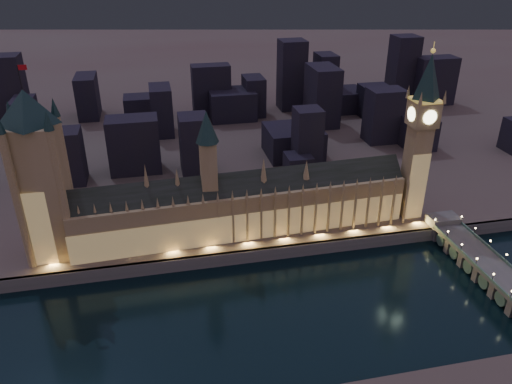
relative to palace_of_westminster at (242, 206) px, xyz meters
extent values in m
plane|color=black|center=(1.86, -61.75, -26.37)|extent=(2000.00, 2000.00, 0.00)
cube|color=#4C3632|center=(1.86, 458.25, -22.37)|extent=(2000.00, 960.00, 8.00)
cube|color=#48544A|center=(1.86, -20.75, -22.37)|extent=(2000.00, 2.50, 8.00)
cube|color=olive|center=(0.91, 0.25, -4.37)|extent=(200.74, 29.85, 28.00)
cube|color=tan|center=(0.91, -10.00, -9.37)|extent=(200.00, 0.50, 18.00)
cube|color=black|center=(0.91, 0.25, 12.63)|extent=(200.56, 26.12, 16.26)
cube|color=olive|center=(-19.09, 0.25, 25.63)|extent=(9.00, 9.00, 32.00)
cone|color=#183331|center=(-19.09, 0.25, 50.63)|extent=(13.00, 13.00, 18.00)
cube|color=olive|center=(-99.09, -10.35, -4.37)|extent=(1.20, 1.20, 28.00)
cone|color=olive|center=(-99.09, -9.75, 12.63)|extent=(2.00, 2.00, 6.00)
cube|color=olive|center=(-90.76, -10.35, -4.37)|extent=(1.20, 1.20, 28.00)
cone|color=olive|center=(-90.76, -9.75, 12.63)|extent=(2.00, 2.00, 6.00)
cube|color=olive|center=(-82.42, -10.35, -4.37)|extent=(1.20, 1.20, 28.00)
cone|color=olive|center=(-82.42, -9.75, 12.63)|extent=(2.00, 2.00, 6.00)
cube|color=olive|center=(-74.09, -10.35, -4.37)|extent=(1.20, 1.20, 28.00)
cone|color=olive|center=(-74.09, -9.75, 12.63)|extent=(2.00, 2.00, 6.00)
cube|color=olive|center=(-65.76, -10.35, -4.37)|extent=(1.20, 1.20, 28.00)
cone|color=olive|center=(-65.76, -9.75, 12.63)|extent=(2.00, 2.00, 6.00)
cube|color=olive|center=(-57.42, -10.35, -4.37)|extent=(1.20, 1.20, 28.00)
cone|color=olive|center=(-57.42, -9.75, 12.63)|extent=(2.00, 2.00, 6.00)
cube|color=olive|center=(-49.09, -10.35, -4.37)|extent=(1.20, 1.20, 28.00)
cone|color=olive|center=(-49.09, -9.75, 12.63)|extent=(2.00, 2.00, 6.00)
cube|color=olive|center=(-40.76, -10.35, -4.37)|extent=(1.20, 1.20, 28.00)
cone|color=olive|center=(-40.76, -9.75, 12.63)|extent=(2.00, 2.00, 6.00)
cube|color=olive|center=(-32.42, -10.35, -4.37)|extent=(1.20, 1.20, 28.00)
cone|color=olive|center=(-32.42, -9.75, 12.63)|extent=(2.00, 2.00, 6.00)
cube|color=olive|center=(-24.09, -10.35, -4.37)|extent=(1.20, 1.20, 28.00)
cone|color=olive|center=(-24.09, -9.75, 12.63)|extent=(2.00, 2.00, 6.00)
cube|color=olive|center=(-15.76, -10.35, -4.37)|extent=(1.20, 1.20, 28.00)
cone|color=olive|center=(-15.76, -9.75, 12.63)|extent=(2.00, 2.00, 6.00)
cube|color=olive|center=(-7.42, -10.35, -4.37)|extent=(1.20, 1.20, 28.00)
cone|color=olive|center=(-7.42, -9.75, 12.63)|extent=(2.00, 2.00, 6.00)
cube|color=olive|center=(0.91, -10.35, -4.37)|extent=(1.20, 1.20, 28.00)
cone|color=olive|center=(0.91, -9.75, 12.63)|extent=(2.00, 2.00, 6.00)
cube|color=olive|center=(9.24, -10.35, -4.37)|extent=(1.20, 1.20, 28.00)
cone|color=olive|center=(9.24, -9.75, 12.63)|extent=(2.00, 2.00, 6.00)
cube|color=olive|center=(17.58, -10.35, -4.37)|extent=(1.20, 1.20, 28.00)
cone|color=olive|center=(17.58, -9.75, 12.63)|extent=(2.00, 2.00, 6.00)
cube|color=olive|center=(25.91, -10.35, -4.37)|extent=(1.20, 1.20, 28.00)
cone|color=olive|center=(25.91, -9.75, 12.63)|extent=(2.00, 2.00, 6.00)
cube|color=olive|center=(34.24, -10.35, -4.37)|extent=(1.20, 1.20, 28.00)
cone|color=olive|center=(34.24, -9.75, 12.63)|extent=(2.00, 2.00, 6.00)
cube|color=olive|center=(42.58, -10.35, -4.37)|extent=(1.20, 1.20, 28.00)
cone|color=olive|center=(42.58, -9.75, 12.63)|extent=(2.00, 2.00, 6.00)
cube|color=olive|center=(50.91, -10.35, -4.37)|extent=(1.20, 1.20, 28.00)
cone|color=olive|center=(50.91, -9.75, 12.63)|extent=(2.00, 2.00, 6.00)
cube|color=olive|center=(59.24, -10.35, -4.37)|extent=(1.20, 1.20, 28.00)
cone|color=olive|center=(59.24, -9.75, 12.63)|extent=(2.00, 2.00, 6.00)
cube|color=olive|center=(67.58, -10.35, -4.37)|extent=(1.20, 1.20, 28.00)
cone|color=olive|center=(67.58, -9.75, 12.63)|extent=(2.00, 2.00, 6.00)
cube|color=olive|center=(75.91, -10.35, -4.37)|extent=(1.20, 1.20, 28.00)
cone|color=olive|center=(75.91, -9.75, 12.63)|extent=(2.00, 2.00, 6.00)
cube|color=olive|center=(84.24, -10.35, -4.37)|extent=(1.20, 1.20, 28.00)
cone|color=olive|center=(84.24, -9.75, 12.63)|extent=(2.00, 2.00, 6.00)
cube|color=olive|center=(92.58, -10.35, -4.37)|extent=(1.20, 1.20, 28.00)
cone|color=olive|center=(92.58, -9.75, 12.63)|extent=(2.00, 2.00, 6.00)
cube|color=olive|center=(100.91, -10.35, -4.37)|extent=(1.20, 1.20, 28.00)
cone|color=olive|center=(100.91, -9.75, 12.63)|extent=(2.00, 2.00, 6.00)
cone|color=olive|center=(-54.09, 0.25, 22.63)|extent=(4.40, 4.40, 18.00)
cone|color=olive|center=(-37.09, 0.25, 20.63)|extent=(4.40, 4.40, 14.00)
cone|color=olive|center=(12.91, 0.25, 21.63)|extent=(4.40, 4.40, 16.00)
cone|color=olive|center=(38.91, 0.25, 19.63)|extent=(4.40, 4.40, 12.00)
cube|color=olive|center=(-108.14, 0.25, 19.99)|extent=(24.72, 24.72, 76.72)
cube|color=tan|center=(-108.14, -10.95, 3.63)|extent=(22.00, 0.50, 44.00)
cone|color=#183331|center=(-108.14, 0.25, 67.35)|extent=(31.68, 31.68, 18.00)
cylinder|color=black|center=(-108.14, 0.25, 82.35)|extent=(0.50, 0.50, 12.00)
cube|color=#B70E14|center=(-105.94, 0.25, 86.85)|extent=(4.00, 0.15, 2.50)
cylinder|color=olive|center=(-119.14, -10.75, 19.99)|extent=(4.40, 4.40, 76.72)
cylinder|color=olive|center=(-119.14, 11.25, 19.99)|extent=(4.40, 4.40, 76.72)
cone|color=#183331|center=(-119.14, 11.25, 63.35)|extent=(5.20, 5.20, 10.00)
cylinder|color=olive|center=(-97.14, -10.75, 19.99)|extent=(4.40, 4.40, 76.72)
cone|color=#183331|center=(-97.14, -10.75, 63.35)|extent=(5.20, 5.20, 10.00)
cylinder|color=olive|center=(-97.14, 11.25, 19.99)|extent=(4.40, 4.40, 76.72)
cone|color=#183331|center=(-97.14, 11.25, 63.35)|extent=(5.20, 5.20, 10.00)
cube|color=olive|center=(109.86, 0.25, 11.79)|extent=(12.09, 12.09, 60.33)
cube|color=tan|center=(109.86, -5.95, 3.63)|extent=(12.00, 0.50, 44.00)
cube|color=olive|center=(109.86, 0.25, 49.59)|extent=(15.00, 15.00, 15.26)
cube|color=#F2C64C|center=(109.86, 0.25, 57.82)|extent=(15.75, 15.75, 1.20)
cone|color=#183331|center=(109.86, 0.25, 71.42)|extent=(18.00, 18.00, 26.00)
sphere|color=#F2C64C|center=(109.86, 0.25, 85.92)|extent=(2.80, 2.80, 2.80)
cylinder|color=#F2C64C|center=(109.86, 0.25, 88.42)|extent=(0.40, 0.40, 5.00)
cylinder|color=#FFF2BF|center=(109.86, -7.50, 49.59)|extent=(8.40, 0.50, 8.40)
cylinder|color=#FFF2BF|center=(109.86, 8.00, 49.59)|extent=(8.40, 0.50, 8.40)
cylinder|color=#FFF2BF|center=(102.11, 0.25, 49.59)|extent=(0.50, 8.40, 8.40)
cylinder|color=#FFF2BF|center=(117.61, 0.25, 49.59)|extent=(0.50, 8.40, 8.40)
cone|color=olive|center=(102.36, -7.25, 61.22)|extent=(2.60, 2.60, 8.00)
cone|color=olive|center=(102.36, 7.75, 61.22)|extent=(2.60, 2.60, 8.00)
cone|color=olive|center=(117.36, -7.25, 61.22)|extent=(2.60, 2.60, 8.00)
cone|color=olive|center=(117.36, 7.75, 61.22)|extent=(2.60, 2.60, 8.00)
cube|color=#48544A|center=(124.86, -71.75, -16.87)|extent=(18.80, 100.00, 1.60)
cube|color=#3B5447|center=(115.86, -71.75, -15.47)|extent=(0.80, 100.00, 1.60)
cube|color=#48544A|center=(124.86, -16.75, -17.62)|extent=(18.80, 12.00, 9.50)
cylinder|color=black|center=(115.86, -93.18, -13.67)|extent=(0.30, 0.30, 4.40)
sphere|color=#FFD88C|center=(115.86, -93.18, -11.37)|extent=(1.00, 1.00, 1.00)
cube|color=#48544A|center=(124.86, -78.90, -22.02)|extent=(16.92, 4.00, 9.50)
cylinder|color=black|center=(115.86, -78.90, -13.67)|extent=(0.30, 0.30, 4.40)
sphere|color=#FFD88C|center=(115.86, -78.90, -11.37)|extent=(1.00, 1.00, 1.00)
cube|color=#48544A|center=(124.86, -64.61, -22.02)|extent=(16.92, 4.00, 9.50)
cylinder|color=black|center=(115.86, -64.61, -13.67)|extent=(0.30, 0.30, 4.40)
sphere|color=#FFD88C|center=(115.86, -64.61, -11.37)|extent=(1.00, 1.00, 1.00)
cylinder|color=black|center=(133.86, -64.61, -13.67)|extent=(0.30, 0.30, 4.40)
sphere|color=#FFD88C|center=(133.86, -64.61, -11.37)|extent=(1.00, 1.00, 1.00)
cube|color=#48544A|center=(124.86, -50.33, -22.02)|extent=(16.92, 4.00, 9.50)
cylinder|color=black|center=(115.86, -50.33, -13.67)|extent=(0.30, 0.30, 4.40)
sphere|color=#FFD88C|center=(115.86, -50.33, -11.37)|extent=(1.00, 1.00, 1.00)
cylinder|color=black|center=(133.86, -50.33, -13.67)|extent=(0.30, 0.30, 4.40)
sphere|color=#FFD88C|center=(133.86, -50.33, -11.37)|extent=(1.00, 1.00, 1.00)
cube|color=#48544A|center=(124.86, -36.04, -22.02)|extent=(16.92, 4.00, 9.50)
cylinder|color=black|center=(115.86, -36.04, -13.67)|extent=(0.30, 0.30, 4.40)
sphere|color=#FFD88C|center=(115.86, -36.04, -11.37)|extent=(1.00, 1.00, 1.00)
cylinder|color=black|center=(133.86, -36.04, -13.67)|extent=(0.30, 0.30, 4.40)
sphere|color=#FFD88C|center=(133.86, -36.04, -11.37)|extent=(1.00, 1.00, 1.00)
cube|color=#48544A|center=(124.86, -21.75, -22.02)|extent=(16.92, 4.00, 9.50)
cylinder|color=black|center=(115.86, -21.75, -13.67)|extent=(0.30, 0.30, 4.40)
sphere|color=#FFD88C|center=(115.86, -21.75, -11.37)|extent=(1.00, 1.00, 1.00)
cylinder|color=black|center=(133.86, -21.75, -13.67)|extent=(0.30, 0.30, 4.40)
sphere|color=#FFD88C|center=(133.86, -21.75, -11.37)|extent=(1.00, 1.00, 1.00)
cylinder|color=#3B5447|center=(124.86, -71.75, -21.67)|extent=(16.54, 8.00, 8.00)
cylinder|color=#3B5447|center=(124.86, -57.47, -21.67)|extent=(16.54, 8.00, 8.00)
cylinder|color=#3B5447|center=(124.86, -43.18, -21.67)|extent=(16.54, 8.00, 8.00)
cylinder|color=#3B5447|center=(124.86, -28.90, -21.67)|extent=(16.54, 8.00, 8.00)
cube|color=black|center=(55.26, 68.84, -9.27)|extent=(19.03, 19.80, 18.19)
cube|color=black|center=(251.39, 222.37, 6.71)|extent=(42.59, 22.95, 50.16)
cube|color=black|center=(65.00, 80.26, 6.32)|extent=(19.65, 20.18, 49.37)
cube|color=black|center=(54.20, 225.54, 0.89)|extent=(19.44, 30.73, 38.51)
cube|color=black|center=(12.18, 231.84, 7.11)|extent=(37.76, 19.44, 50.95)
cube|color=black|center=(-39.12, 187.80, 3.48)|extent=(18.99, 34.57, 43.71)
cube|color=black|center=(-18.86, 95.24, 4.04)|extent=(21.11, 25.14, 44.81)
cube|color=black|center=(-63.27, 106.91, 2.91)|extent=(38.19, 23.57, 42.55)
cube|color=black|center=(147.28, 221.22, -7.68)|extent=(43.78, 39.06, 21.38)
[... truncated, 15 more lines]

